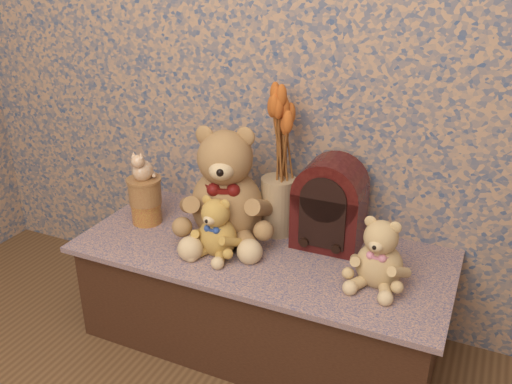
# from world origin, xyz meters

# --- Properties ---
(display_shelf) EXTENTS (1.32, 0.59, 0.39)m
(display_shelf) POSITION_xyz_m (0.00, 1.22, 0.20)
(display_shelf) COLOR navy
(display_shelf) RESTS_ON ground
(teddy_large) EXTENTS (0.48, 0.52, 0.45)m
(teddy_large) POSITION_xyz_m (-0.16, 1.26, 0.62)
(teddy_large) COLOR brown
(teddy_large) RESTS_ON display_shelf
(teddy_medium) EXTENTS (0.19, 0.22, 0.23)m
(teddy_medium) POSITION_xyz_m (-0.13, 1.13, 0.50)
(teddy_medium) COLOR #B57F33
(teddy_medium) RESTS_ON display_shelf
(teddy_small) EXTENTS (0.21, 0.25, 0.25)m
(teddy_small) POSITION_xyz_m (0.42, 1.17, 0.51)
(teddy_small) COLOR tan
(teddy_small) RESTS_ON display_shelf
(cathedral_radio) EXTENTS (0.24, 0.18, 0.33)m
(cathedral_radio) POSITION_xyz_m (0.20, 1.35, 0.55)
(cathedral_radio) COLOR #340909
(cathedral_radio) RESTS_ON display_shelf
(ceramic_vase) EXTENTS (0.17, 0.17, 0.21)m
(ceramic_vase) POSITION_xyz_m (0.00, 1.36, 0.50)
(ceramic_vase) COLOR tan
(ceramic_vase) RESTS_ON display_shelf
(dried_stalks) EXTENTS (0.22, 0.22, 0.37)m
(dried_stalks) POSITION_xyz_m (0.00, 1.36, 0.79)
(dried_stalks) COLOR #C0581E
(dried_stalks) RESTS_ON ceramic_vase
(biscuit_tin_lower) EXTENTS (0.12, 0.12, 0.08)m
(biscuit_tin_lower) POSITION_xyz_m (-0.49, 1.22, 0.43)
(biscuit_tin_lower) COLOR gold
(biscuit_tin_lower) RESTS_ON display_shelf
(biscuit_tin_upper) EXTENTS (0.14, 0.14, 0.10)m
(biscuit_tin_upper) POSITION_xyz_m (-0.49, 1.22, 0.52)
(biscuit_tin_upper) COLOR tan
(biscuit_tin_upper) RESTS_ON biscuit_tin_lower
(cat_figurine) EXTENTS (0.10, 0.10, 0.12)m
(cat_figurine) POSITION_xyz_m (-0.49, 1.22, 0.63)
(cat_figurine) COLOR silver
(cat_figurine) RESTS_ON biscuit_tin_upper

